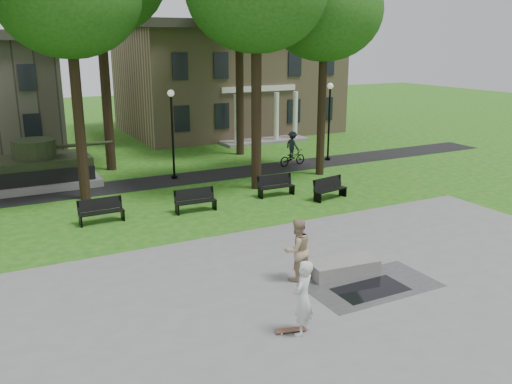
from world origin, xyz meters
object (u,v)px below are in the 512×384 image
(skateboarder, at_px, (303,298))
(cyclist, at_px, (292,152))
(concrete_block, at_px, (343,267))
(friend_watching, at_px, (297,250))
(park_bench_0, at_px, (101,210))

(skateboarder, distance_m, cyclist, 19.26)
(concrete_block, distance_m, skateboarder, 4.06)
(friend_watching, bearing_deg, park_bench_0, -67.26)
(skateboarder, distance_m, park_bench_0, 11.52)
(skateboarder, xyz_separation_m, park_bench_0, (-2.56, 11.22, -0.48))
(skateboarder, height_order, cyclist, cyclist)
(friend_watching, bearing_deg, cyclist, -124.24)
(concrete_block, height_order, cyclist, cyclist)
(concrete_block, relative_size, friend_watching, 1.12)
(friend_watching, height_order, cyclist, cyclist)
(concrete_block, height_order, friend_watching, friend_watching)
(skateboarder, xyz_separation_m, cyclist, (9.79, 16.58, -0.17))
(concrete_block, distance_m, friend_watching, 1.74)
(skateboarder, relative_size, friend_watching, 1.00)
(friend_watching, relative_size, cyclist, 0.96)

